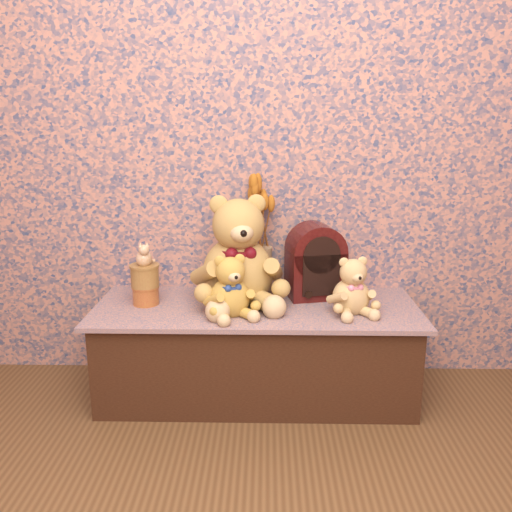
{
  "coord_description": "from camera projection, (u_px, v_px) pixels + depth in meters",
  "views": [
    {
      "loc": [
        0.04,
        -0.96,
        1.23
      ],
      "look_at": [
        0.0,
        1.18,
        0.67
      ],
      "focal_mm": 36.93,
      "sensor_mm": 36.0,
      "label": 1
    }
  ],
  "objects": [
    {
      "name": "teddy_small",
      "position": [
        352.0,
        283.0,
        2.21
      ],
      "size": [
        0.26,
        0.29,
        0.26
      ],
      "primitive_type": null,
      "rotation": [
        0.0,
        0.0,
        0.25
      ],
      "color": "tan",
      "rests_on": "display_shelf"
    },
    {
      "name": "dried_stalks",
      "position": [
        258.0,
        207.0,
        2.41
      ],
      "size": [
        0.25,
        0.25,
        0.38
      ],
      "primitive_type": null,
      "rotation": [
        0.0,
        0.0,
        -0.28
      ],
      "color": "#B4641C",
      "rests_on": "ceramic_vase"
    },
    {
      "name": "biscuit_tin_upper",
      "position": [
        145.0,
        276.0,
        2.31
      ],
      "size": [
        0.15,
        0.15,
        0.1
      ],
      "primitive_type": "cylinder",
      "rotation": [
        0.0,
        0.0,
        0.28
      ],
      "color": "tan",
      "rests_on": "biscuit_tin_lower"
    },
    {
      "name": "ceramic_vase",
      "position": [
        258.0,
        270.0,
        2.48
      ],
      "size": [
        0.16,
        0.16,
        0.22
      ],
      "primitive_type": "cylinder",
      "rotation": [
        0.0,
        0.0,
        -0.29
      ],
      "color": "tan",
      "rests_on": "display_shelf"
    },
    {
      "name": "teddy_medium",
      "position": [
        230.0,
        283.0,
        2.19
      ],
      "size": [
        0.31,
        0.33,
        0.28
      ],
      "primitive_type": null,
      "rotation": [
        0.0,
        0.0,
        0.39
      ],
      "color": "gold",
      "rests_on": "display_shelf"
    },
    {
      "name": "cat_figurine",
      "position": [
        144.0,
        253.0,
        2.29
      ],
      "size": [
        0.1,
        0.11,
        0.11
      ],
      "primitive_type": null,
      "rotation": [
        0.0,
        0.0,
        0.31
      ],
      "color": "silver",
      "rests_on": "biscuit_tin_upper"
    },
    {
      "name": "display_shelf",
      "position": [
        256.0,
        350.0,
        2.38
      ],
      "size": [
        1.42,
        0.56,
        0.43
      ],
      "primitive_type": "cube",
      "color": "#3C4F7B",
      "rests_on": "ground"
    },
    {
      "name": "teddy_large",
      "position": [
        238.0,
        245.0,
        2.31
      ],
      "size": [
        0.51,
        0.57,
        0.52
      ],
      "primitive_type": null,
      "rotation": [
        0.0,
        0.0,
        0.21
      ],
      "color": "#AE8343",
      "rests_on": "display_shelf"
    },
    {
      "name": "biscuit_tin_lower",
      "position": [
        146.0,
        295.0,
        2.34
      ],
      "size": [
        0.14,
        0.14,
        0.08
      ],
      "primitive_type": "cylinder",
      "rotation": [
        0.0,
        0.0,
        0.29
      ],
      "color": "gold",
      "rests_on": "display_shelf"
    },
    {
      "name": "cathedral_radio",
      "position": [
        315.0,
        260.0,
        2.41
      ],
      "size": [
        0.28,
        0.23,
        0.34
      ],
      "primitive_type": null,
      "rotation": [
        0.0,
        0.0,
        0.21
      ],
      "color": "#3C0B0C",
      "rests_on": "display_shelf"
    }
  ]
}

